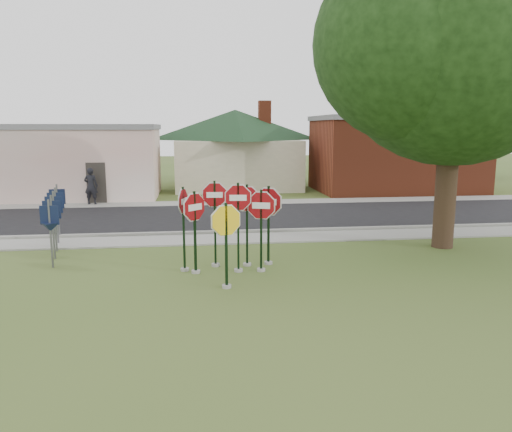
{
  "coord_description": "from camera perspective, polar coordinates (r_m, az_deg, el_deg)",
  "views": [
    {
      "loc": [
        -0.88,
        -12.16,
        4.02
      ],
      "look_at": [
        0.9,
        2.0,
        1.48
      ],
      "focal_mm": 35.0,
      "sensor_mm": 36.0,
      "label": 1
    }
  ],
  "objects": [
    {
      "name": "stop_sign_right",
      "position": [
        13.89,
        0.6,
        -0.36
      ],
      "size": [
        1.05,
        0.34,
        2.44
      ],
      "color": "gray",
      "rests_on": "ground"
    },
    {
      "name": "stop_sign_center",
      "position": [
        13.84,
        -2.06,
        0.11
      ],
      "size": [
        1.03,
        0.24,
        2.63
      ],
      "color": "gray",
      "rests_on": "ground"
    },
    {
      "name": "stop_sign_back_left",
      "position": [
        14.42,
        -4.72,
        0.46
      ],
      "size": [
        1.01,
        0.24,
        2.62
      ],
      "color": "gray",
      "rests_on": "ground"
    },
    {
      "name": "route_sign_row",
      "position": [
        17.49,
        -22.04,
        0.14
      ],
      "size": [
        1.43,
        4.63,
        2.0
      ],
      "color": "#59595E",
      "rests_on": "ground"
    },
    {
      "name": "stop_sign_far_left",
      "position": [
        14.07,
        -8.28,
        -0.25
      ],
      "size": [
        0.31,
        0.94,
        2.5
      ],
      "color": "gray",
      "rests_on": "ground"
    },
    {
      "name": "curb",
      "position": [
        19.09,
        -4.37,
        -1.88
      ],
      "size": [
        60.0,
        0.2,
        0.14
      ],
      "primitive_type": "cube",
      "color": "gray",
      "rests_on": "ground"
    },
    {
      "name": "sidewalk_near",
      "position": [
        18.13,
        -4.21,
        -2.66
      ],
      "size": [
        60.0,
        1.6,
        0.06
      ],
      "primitive_type": "cube",
      "color": "gray",
      "rests_on": "ground"
    },
    {
      "name": "stop_sign_left",
      "position": [
        13.81,
        -7.02,
        -0.55
      ],
      "size": [
        0.79,
        0.78,
        2.42
      ],
      "color": "gray",
      "rests_on": "ground"
    },
    {
      "name": "building_house",
      "position": [
        34.28,
        -2.37,
        9.46
      ],
      "size": [
        11.6,
        11.6,
        6.2
      ],
      "color": "beige",
      "rests_on": "ground"
    },
    {
      "name": "stop_sign_far_right",
      "position": [
        14.62,
        1.44,
        0.26
      ],
      "size": [
        0.96,
        0.66,
        2.46
      ],
      "color": "gray",
      "rests_on": "ground"
    },
    {
      "name": "stop_sign_yellow",
      "position": [
        12.47,
        -3.43,
        -2.11
      ],
      "size": [
        1.05,
        0.38,
        2.3
      ],
      "color": "gray",
      "rests_on": "ground"
    },
    {
      "name": "stop_sign_back_right",
      "position": [
        14.45,
        -1.04,
        0.23
      ],
      "size": [
        1.02,
        0.25,
        2.51
      ],
      "color": "gray",
      "rests_on": "ground"
    },
    {
      "name": "building_brick",
      "position": [
        33.29,
        15.72,
        6.94
      ],
      "size": [
        10.2,
        6.2,
        4.75
      ],
      "color": "maroon",
      "rests_on": "ground"
    },
    {
      "name": "oak_tree",
      "position": [
        17.99,
        21.9,
        18.49
      ],
      "size": [
        11.81,
        11.21,
        10.98
      ],
      "color": "black",
      "rests_on": "ground"
    },
    {
      "name": "building_stucco",
      "position": [
        31.29,
        -22.32,
        5.91
      ],
      "size": [
        12.2,
        6.2,
        4.2
      ],
      "color": "silver",
      "rests_on": "ground"
    },
    {
      "name": "bg_tree_right",
      "position": [
        44.52,
        24.26,
        11.23
      ],
      "size": [
        5.6,
        5.6,
        8.4
      ],
      "color": "black",
      "rests_on": "ground"
    },
    {
      "name": "ground",
      "position": [
        12.84,
        -2.9,
        -8.18
      ],
      "size": [
        120.0,
        120.0,
        0.0
      ],
      "primitive_type": "plane",
      "color": "#415921",
      "rests_on": "ground"
    },
    {
      "name": "pedestrian",
      "position": [
        27.36,
        -18.34,
        3.27
      ],
      "size": [
        0.75,
        0.54,
        1.91
      ],
      "primitive_type": "imported",
      "rotation": [
        0.0,
        0.0,
        3.01
      ],
      "color": "black",
      "rests_on": "sidewalk_far"
    },
    {
      "name": "road",
      "position": [
        22.53,
        -4.81,
        -0.17
      ],
      "size": [
        60.0,
        7.0,
        0.04
      ],
      "primitive_type": "cube",
      "color": "black",
      "rests_on": "ground"
    },
    {
      "name": "sidewalk_far",
      "position": [
        26.77,
        -5.21,
        1.48
      ],
      "size": [
        60.0,
        1.6,
        0.06
      ],
      "primitive_type": "cube",
      "color": "gray",
      "rests_on": "ground"
    }
  ]
}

